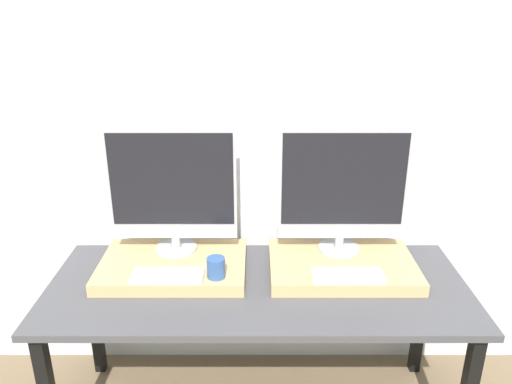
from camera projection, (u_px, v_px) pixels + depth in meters
The scene contains 9 objects.
wall_back at pixel (256, 122), 2.28m from camera, with size 8.00×0.04×2.60m.
workbench at pixel (256, 298), 2.13m from camera, with size 1.77×0.70×0.70m.
wooden_riser_left at pixel (172, 266), 2.19m from camera, with size 0.63×0.42×0.06m.
monitor_left at pixel (171, 190), 2.17m from camera, with size 0.56×0.19×0.56m.
keyboard_left at pixel (166, 275), 2.05m from camera, with size 0.30×0.12×0.01m.
mug at pixel (214, 268), 2.04m from camera, with size 0.08×0.08×0.09m.
wooden_riser_right at pixel (340, 266), 2.20m from camera, with size 0.63×0.42×0.06m.
monitor_right at pixel (341, 189), 2.18m from camera, with size 0.56×0.19×0.56m.
keyboard_right at pixel (346, 275), 2.05m from camera, with size 0.30×0.12×0.01m.
Camera 1 is at (-0.01, -1.47, 1.83)m, focal length 35.00 mm.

